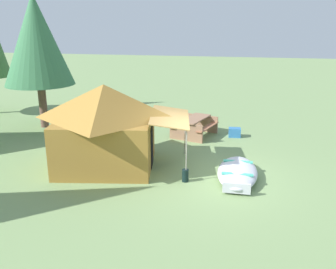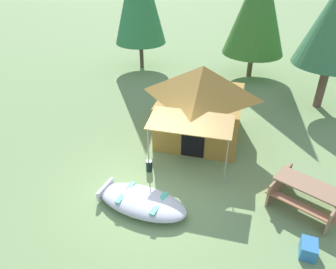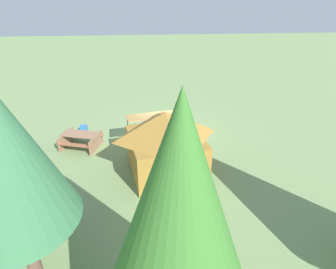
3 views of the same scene
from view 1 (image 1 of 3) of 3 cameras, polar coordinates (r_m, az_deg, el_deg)
ground_plane at (r=11.39m, az=6.05°, el=-6.59°), size 80.00×80.00×0.00m
beached_rowboat at (r=11.39m, az=10.62°, el=-5.71°), size 2.57×1.20×0.38m
canvas_cabin_tent at (r=11.94m, az=-9.56°, el=1.48°), size 3.52×4.65×2.68m
picnic_table at (r=15.26m, az=4.08°, el=1.51°), size 2.10×1.88×0.75m
cooler_box at (r=15.40m, az=10.19°, el=0.32°), size 0.39×0.50×0.37m
fuel_can at (r=11.00m, az=2.67°, el=-6.31°), size 0.25×0.25×0.38m
pine_tree_back_right at (r=16.98m, az=-19.56°, el=13.49°), size 2.94×2.94×5.68m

